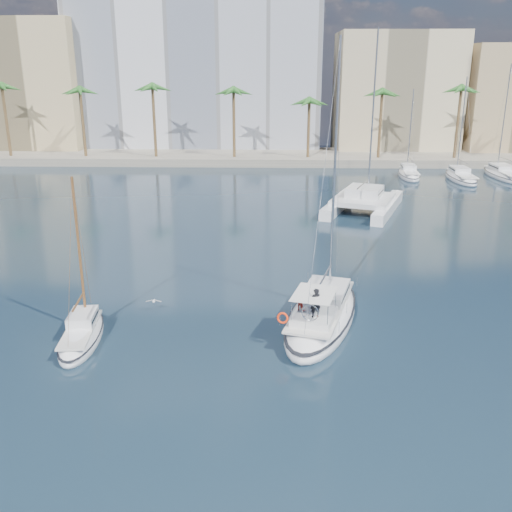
{
  "coord_description": "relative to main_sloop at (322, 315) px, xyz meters",
  "views": [
    {
      "loc": [
        1.26,
        -31.67,
        14.48
      ],
      "look_at": [
        0.26,
        1.5,
        3.44
      ],
      "focal_mm": 40.0,
      "sensor_mm": 36.0,
      "label": 1
    }
  ],
  "objects": [
    {
      "name": "small_sloop",
      "position": [
        -13.48,
        -2.75,
        -0.15
      ],
      "size": [
        2.72,
        6.78,
        9.51
      ],
      "rotation": [
        0.0,
        0.0,
        0.1
      ],
      "color": "white",
      "rests_on": "ground"
    },
    {
      "name": "palm_right",
      "position": [
        29.78,
        57.68,
        9.76
      ],
      "size": [
        3.6,
        3.6,
        12.3
      ],
      "color": "brown",
      "rests_on": "ground"
    },
    {
      "name": "catamaran",
      "position": [
        6.65,
        28.2,
        0.64
      ],
      "size": [
        10.23,
        13.95,
        18.24
      ],
      "rotation": [
        0.0,
        0.0,
        -0.35
      ],
      "color": "white",
      "rests_on": "ground"
    },
    {
      "name": "ground",
      "position": [
        -4.22,
        0.68,
        -0.52
      ],
      "size": [
        160.0,
        160.0,
        0.0
      ],
      "primitive_type": "plane",
      "color": "black",
      "rests_on": "ground"
    },
    {
      "name": "main_sloop",
      "position": [
        0.0,
        0.0,
        0.0
      ],
      "size": [
        6.57,
        11.98,
        16.96
      ],
      "rotation": [
        0.0,
        0.0,
        -0.27
      ],
      "color": "white",
      "rests_on": "ground"
    },
    {
      "name": "quay",
      "position": [
        -4.22,
        61.68,
        0.08
      ],
      "size": [
        120.0,
        14.0,
        1.2
      ],
      "primitive_type": "cube",
      "color": "gray",
      "rests_on": "ground"
    },
    {
      "name": "palm_centre",
      "position": [
        -4.22,
        57.68,
        9.76
      ],
      "size": [
        3.6,
        3.6,
        12.3
      ],
      "color": "brown",
      "rests_on": "ground"
    },
    {
      "name": "palm_left",
      "position": [
        -38.22,
        57.68,
        9.76
      ],
      "size": [
        3.6,
        3.6,
        12.3
      ],
      "color": "brown",
      "rests_on": "ground"
    },
    {
      "name": "moored_yacht_b",
      "position": [
        22.28,
        45.68,
        -0.52
      ],
      "size": [
        3.32,
        10.83,
        13.72
      ],
      "primitive_type": null,
      "rotation": [
        0.0,
        0.0,
        -0.02
      ],
      "color": "white",
      "rests_on": "ground"
    },
    {
      "name": "building_beige",
      "position": [
        17.78,
        70.68,
        9.48
      ],
      "size": [
        20.0,
        14.0,
        20.0
      ],
      "primitive_type": "cube",
      "color": "beige",
      "rests_on": "ground"
    },
    {
      "name": "building_modern",
      "position": [
        -16.22,
        73.68,
        13.48
      ],
      "size": [
        42.0,
        16.0,
        28.0
      ],
      "primitive_type": "cube",
      "color": "silver",
      "rests_on": "ground"
    },
    {
      "name": "seagull",
      "position": [
        -10.27,
        1.34,
        0.19
      ],
      "size": [
        0.98,
        0.42,
        0.18
      ],
      "color": "silver",
      "rests_on": "ground"
    },
    {
      "name": "moored_yacht_c",
      "position": [
        28.78,
        47.68,
        -0.52
      ],
      "size": [
        3.98,
        12.33,
        15.54
      ],
      "primitive_type": null,
      "rotation": [
        0.0,
        0.0,
        0.03
      ],
      "color": "white",
      "rests_on": "ground"
    },
    {
      "name": "moored_yacht_a",
      "position": [
        15.78,
        47.68,
        -0.52
      ],
      "size": [
        3.37,
        9.52,
        11.9
      ],
      "primitive_type": null,
      "rotation": [
        0.0,
        0.0,
        -0.07
      ],
      "color": "white",
      "rests_on": "ground"
    },
    {
      "name": "building_tan_left",
      "position": [
        -46.22,
        69.68,
        10.48
      ],
      "size": [
        22.0,
        14.0,
        22.0
      ],
      "primitive_type": "cube",
      "color": "tan",
      "rests_on": "ground"
    }
  ]
}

